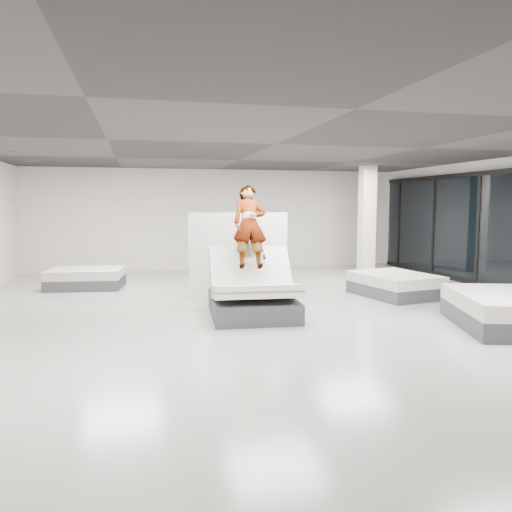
# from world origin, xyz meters

# --- Properties ---
(room) EXTENTS (14.00, 14.04, 3.20)m
(room) POSITION_xyz_m (0.00, 0.00, 1.60)
(room) COLOR #A3A19A
(room) RESTS_ON ground
(hero_bed) EXTENTS (1.70, 2.16, 1.37)m
(hero_bed) POSITION_xyz_m (-0.45, -0.01, 0.40)
(hero_bed) COLOR #38373D
(hero_bed) RESTS_ON floor
(person) EXTENTS (0.79, 1.80, 1.33)m
(person) POSITION_xyz_m (-0.43, 0.33, 1.34)
(person) COLOR slate
(person) RESTS_ON hero_bed
(remote) EXTENTS (0.06, 0.15, 0.08)m
(remote) POSITION_xyz_m (-0.23, -0.04, 1.11)
(remote) COLOR black
(remote) RESTS_ON person
(divider_panel) EXTENTS (2.08, 0.53, 1.92)m
(divider_panel) POSITION_xyz_m (-0.46, 1.39, 0.96)
(divider_panel) COLOR white
(divider_panel) RESTS_ON floor
(flat_bed_right_far) EXTENTS (1.72, 2.09, 0.51)m
(flat_bed_right_far) POSITION_xyz_m (3.16, 1.21, 0.26)
(flat_bed_right_far) COLOR #38373D
(flat_bed_right_far) RESTS_ON floor
(flat_bed_right_near) EXTENTS (2.17, 2.52, 0.59)m
(flat_bed_right_near) POSITION_xyz_m (3.56, -1.92, 0.30)
(flat_bed_right_near) COLOR #38373D
(flat_bed_right_near) RESTS_ON floor
(flat_bed_left_far) EXTENTS (1.91, 1.52, 0.49)m
(flat_bed_left_far) POSITION_xyz_m (-3.84, 3.97, 0.24)
(flat_bed_left_far) COLOR #38373D
(flat_bed_left_far) RESTS_ON floor
(column) EXTENTS (0.40, 0.40, 3.20)m
(column) POSITION_xyz_m (4.00, 4.50, 1.60)
(column) COLOR silver
(column) RESTS_ON floor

